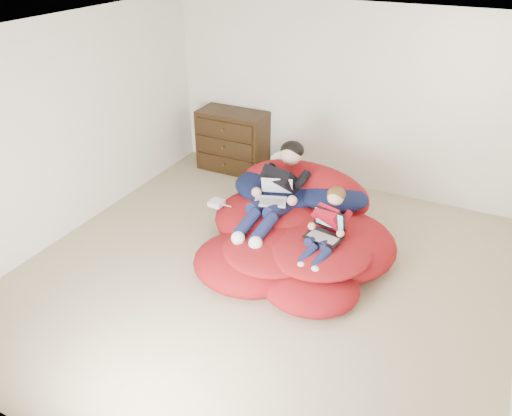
% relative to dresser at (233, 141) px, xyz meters
% --- Properties ---
extents(room_shell, '(5.10, 5.10, 2.77)m').
position_rel_dresser_xyz_m(room_shell, '(1.58, -2.23, -0.24)').
color(room_shell, tan).
rests_on(room_shell, ground).
extents(dresser, '(1.02, 0.57, 0.92)m').
position_rel_dresser_xyz_m(dresser, '(0.00, 0.00, 0.00)').
color(dresser, black).
rests_on(dresser, ground).
extents(beanbag_pile, '(2.23, 2.28, 0.84)m').
position_rel_dresser_xyz_m(beanbag_pile, '(1.70, -1.62, -0.20)').
color(beanbag_pile, '#A31217').
rests_on(beanbag_pile, ground).
extents(cream_pillow, '(0.44, 0.28, 0.28)m').
position_rel_dresser_xyz_m(cream_pillow, '(1.17, -0.67, 0.16)').
color(cream_pillow, white).
rests_on(cream_pillow, beanbag_pile).
extents(older_boy, '(0.45, 1.39, 0.77)m').
position_rel_dresser_xyz_m(older_boy, '(1.41, -1.47, 0.23)').
color(older_boy, black).
rests_on(older_boy, beanbag_pile).
extents(younger_boy, '(0.34, 0.90, 0.60)m').
position_rel_dresser_xyz_m(younger_boy, '(2.15, -1.86, 0.14)').
color(younger_boy, '#B30F1F').
rests_on(younger_boy, beanbag_pile).
extents(laptop_white, '(0.42, 0.47, 0.24)m').
position_rel_dresser_xyz_m(laptop_white, '(1.41, -1.60, 0.19)').
color(laptop_white, silver).
rests_on(laptop_white, older_boy).
extents(laptop_black, '(0.41, 0.38, 0.27)m').
position_rel_dresser_xyz_m(laptop_black, '(2.15, -1.91, 0.10)').
color(laptop_black, black).
rests_on(laptop_black, younger_boy).
extents(power_adapter, '(0.16, 0.16, 0.06)m').
position_rel_dresser_xyz_m(power_adapter, '(0.72, -1.72, -0.04)').
color(power_adapter, silver).
rests_on(power_adapter, beanbag_pile).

